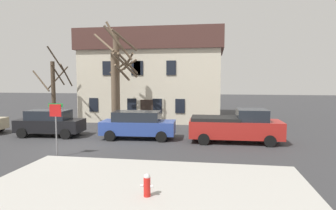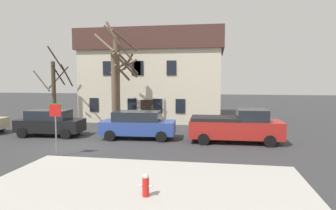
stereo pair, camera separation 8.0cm
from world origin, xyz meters
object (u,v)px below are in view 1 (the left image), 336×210
Objects in this scene: tree_bare_far at (117,75)px; car_blue_wagon at (138,125)px; tree_bare_near at (54,89)px; pickup_truck_red at (236,126)px; tree_bare_mid at (116,86)px; bicycle_leaning at (58,124)px; car_black_wagon at (50,123)px; building_main at (155,76)px; street_sign_pole at (56,120)px; fire_hydrant at (147,185)px.

car_blue_wagon is (2.55, -3.42, -3.22)m from tree_bare_far.
tree_bare_near is 1.17× the size of pickup_truck_red.
tree_bare_mid reaches higher than bicycle_leaning.
car_black_wagon is at bearing -135.56° from tree_bare_mid.
car_black_wagon is at bearing -116.80° from building_main.
bicycle_leaning is (1.12, -1.54, -2.65)m from tree_bare_near.
car_blue_wagon is (0.93, -10.14, -3.28)m from building_main.
car_blue_wagon is (6.10, 0.11, 0.01)m from car_black_wagon.
street_sign_pole is at bearing -91.44° from tree_bare_mid.
pickup_truck_red reaches higher than bicycle_leaning.
building_main is at bearing 50.15° from bicycle_leaning.
tree_bare_near reaches higher than tree_bare_mid.
tree_bare_near is 5.29m from car_black_wagon.
tree_bare_far is 5.96m from car_black_wagon.
street_sign_pole reaches higher than pickup_truck_red.
pickup_truck_red is at bearing 69.80° from fire_hydrant.
street_sign_pole is at bearing -59.33° from tree_bare_near.
bicycle_leaning is at bearing -171.72° from tree_bare_mid.
tree_bare_far is at bearing -103.54° from building_main.
fire_hydrant is (-3.39, -9.21, -0.48)m from pickup_truck_red.
car_blue_wagon is (2.57, -3.35, -2.39)m from tree_bare_mid.
building_main is 10.43m from bicycle_leaning.
tree_bare_near is at bearing 171.90° from tree_bare_far.
car_black_wagon is at bearing 134.05° from fire_hydrant.
car_black_wagon is 6.10m from car_blue_wagon.
tree_bare_mid is (-1.64, -6.78, -0.88)m from building_main.
tree_bare_near is 8.68× the size of fire_hydrant.
tree_bare_far is 9.93m from pickup_truck_red.
fire_hydrant is at bearing -37.60° from street_sign_pole.
car_blue_wagon is (8.27, -4.23, -2.09)m from tree_bare_near.
tree_bare_far is 10.91× the size of fire_hydrant.
street_sign_pole reaches higher than car_black_wagon.
tree_bare_far is 5.34m from car_blue_wagon.
car_black_wagon is 1.67× the size of street_sign_pole.
pickup_truck_red is at bearing -21.51° from tree_bare_mid.
bicycle_leaning is (-7.15, 2.69, -0.56)m from car_blue_wagon.
street_sign_pole is at bearing -119.03° from car_blue_wagon.
building_main is at bearing 38.83° from tree_bare_near.
car_blue_wagon is at bearing 179.09° from pickup_truck_red.
tree_bare_far reaches higher than fire_hydrant.
car_black_wagon is (-3.53, -3.46, -2.40)m from tree_bare_mid.
building_main is 2.22× the size of tree_bare_mid.
fire_hydrant is at bearing -79.16° from building_main.
tree_bare_near is 1.34× the size of car_blue_wagon.
car_blue_wagon is 9.73m from fire_hydrant.
car_blue_wagon is 6.19m from pickup_truck_red.
car_black_wagon reaches higher than bicycle_leaning.
street_sign_pole is 8.98m from bicycle_leaning.
bicycle_leaning is at bearing 110.42° from car_black_wagon.
building_main reaches higher than car_black_wagon.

